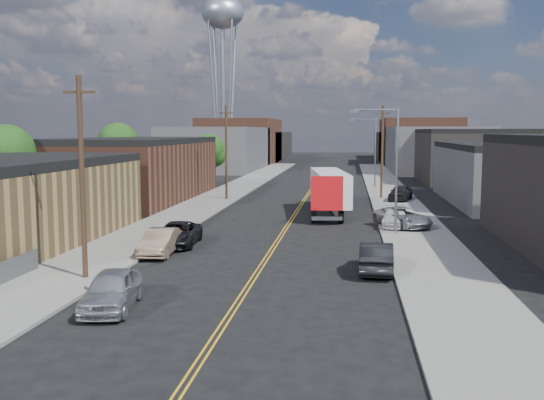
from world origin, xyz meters
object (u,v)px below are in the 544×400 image
(semi_truck, at_px, (330,189))
(car_right_lot_b, at_px, (395,217))
(car_left_c, at_px, (177,234))
(car_right_oncoming, at_px, (376,257))
(water_tower, at_px, (223,19))
(car_left_a, at_px, (112,290))
(car_right_lot_c, at_px, (401,193))
(car_right_lot_a, at_px, (402,217))
(car_left_b, at_px, (160,242))

(semi_truck, bearing_deg, car_right_lot_b, -65.37)
(semi_truck, xyz_separation_m, car_left_c, (-9.23, -17.02, -1.44))
(semi_truck, relative_size, car_right_oncoming, 3.09)
(water_tower, height_order, car_left_c, water_tower)
(car_left_a, relative_size, car_left_c, 0.89)
(car_left_a, height_order, car_right_lot_c, car_right_lot_c)
(water_tower, xyz_separation_m, car_left_a, (17.00, -104.55, -29.83))
(car_right_oncoming, bearing_deg, car_right_lot_a, -97.66)
(car_right_lot_a, relative_size, car_right_lot_c, 1.11)
(car_left_c, height_order, car_right_lot_b, car_right_lot_b)
(water_tower, distance_m, car_left_a, 110.04)
(car_left_a, bearing_deg, car_right_lot_a, 50.81)
(car_right_lot_b, bearing_deg, car_left_b, -137.61)
(water_tower, xyz_separation_m, semi_truck, (25.01, -73.60, -28.45))
(car_right_oncoming, bearing_deg, car_left_a, 38.12)
(water_tower, relative_size, car_right_oncoming, 7.60)
(car_left_b, relative_size, car_right_lot_b, 0.98)
(car_right_lot_a, distance_m, car_right_lot_b, 0.58)
(car_left_c, bearing_deg, car_right_lot_c, 54.44)
(semi_truck, distance_m, car_right_oncoming, 23.19)
(car_right_lot_a, relative_size, car_right_lot_b, 1.11)
(semi_truck, distance_m, car_right_lot_b, 9.78)
(car_right_lot_a, bearing_deg, semi_truck, 95.14)
(semi_truck, xyz_separation_m, car_left_b, (-9.41, -19.99, -1.42))
(water_tower, xyz_separation_m, car_right_lot_a, (30.73, -82.00, -29.76))
(car_right_lot_b, bearing_deg, car_right_lot_a, -19.18)
(car_right_lot_b, bearing_deg, car_right_oncoming, -94.49)
(water_tower, relative_size, car_left_c, 6.83)
(car_right_lot_c, bearing_deg, car_right_lot_a, -78.40)
(car_left_b, height_order, car_right_oncoming, car_right_oncoming)
(water_tower, bearing_deg, car_right_lot_b, -69.73)
(car_left_b, bearing_deg, car_right_oncoming, -15.90)
(car_left_a, distance_m, car_left_c, 13.98)
(car_right_oncoming, bearing_deg, car_right_lot_b, -95.49)
(water_tower, relative_size, semi_truck, 2.46)
(car_left_b, bearing_deg, semi_truck, 62.08)
(car_left_a, xyz_separation_m, car_right_lot_a, (13.73, 22.55, 0.07))
(car_right_lot_a, distance_m, car_right_lot_c, 17.90)
(car_left_a, height_order, car_right_lot_b, car_left_a)
(water_tower, height_order, car_right_lot_a, water_tower)
(water_tower, relative_size, car_right_lot_c, 7.73)
(car_left_c, relative_size, car_right_oncoming, 1.11)
(car_left_c, bearing_deg, car_right_lot_b, 27.56)
(car_left_a, distance_m, car_right_lot_b, 26.32)
(car_left_a, relative_size, car_right_lot_b, 1.00)
(car_left_c, bearing_deg, car_right_lot_a, 26.01)
(car_left_a, bearing_deg, car_left_c, 87.14)
(car_left_c, xyz_separation_m, car_right_lot_a, (14.95, 8.62, 0.14))
(car_right_oncoming, distance_m, car_right_lot_a, 14.76)
(car_left_c, distance_m, car_right_lot_c, 31.08)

